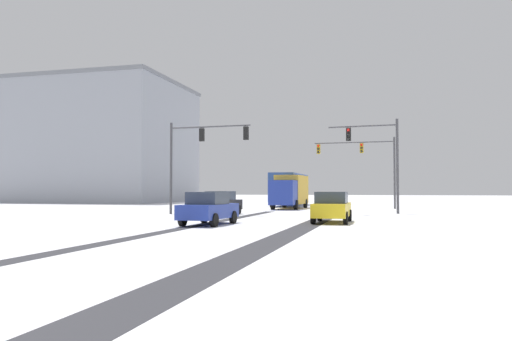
{
  "coord_description": "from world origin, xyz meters",
  "views": [
    {
      "loc": [
        7.03,
        -3.95,
        1.75
      ],
      "look_at": [
        0.0,
        22.93,
        2.8
      ],
      "focal_mm": 34.97,
      "sensor_mm": 36.0,
      "label": 1
    }
  ],
  "objects_px": {
    "traffic_signal_near_right": "(378,151)",
    "car_yellow_cab_second": "(332,207)",
    "box_truck_delivery": "(290,191)",
    "traffic_signal_far_right": "(365,157)",
    "bus_oncoming": "(290,187)",
    "car_black_lead": "(221,203)",
    "car_blue_third": "(209,208)",
    "office_building_far_left_block": "(99,143)",
    "traffic_signal_near_left": "(198,148)"
  },
  "relations": [
    {
      "from": "traffic_signal_near_left",
      "to": "bus_oncoming",
      "type": "distance_m",
      "value": 20.1
    },
    {
      "from": "car_blue_third",
      "to": "bus_oncoming",
      "type": "bearing_deg",
      "value": 92.9
    },
    {
      "from": "car_yellow_cab_second",
      "to": "box_truck_delivery",
      "type": "height_order",
      "value": "box_truck_delivery"
    },
    {
      "from": "car_black_lead",
      "to": "car_yellow_cab_second",
      "type": "xyz_separation_m",
      "value": [
        8.15,
        -5.97,
        0.0
      ]
    },
    {
      "from": "traffic_signal_near_right",
      "to": "bus_oncoming",
      "type": "relative_size",
      "value": 0.59
    },
    {
      "from": "traffic_signal_near_left",
      "to": "box_truck_delivery",
      "type": "distance_m",
      "value": 12.93
    },
    {
      "from": "car_black_lead",
      "to": "office_building_far_left_block",
      "type": "bearing_deg",
      "value": 133.44
    },
    {
      "from": "traffic_signal_near_right",
      "to": "car_blue_third",
      "type": "relative_size",
      "value": 1.55
    },
    {
      "from": "car_yellow_cab_second",
      "to": "office_building_far_left_block",
      "type": "height_order",
      "value": "office_building_far_left_block"
    },
    {
      "from": "car_yellow_cab_second",
      "to": "bus_oncoming",
      "type": "relative_size",
      "value": 0.37
    },
    {
      "from": "car_black_lead",
      "to": "office_building_far_left_block",
      "type": "height_order",
      "value": "office_building_far_left_block"
    },
    {
      "from": "car_blue_third",
      "to": "box_truck_delivery",
      "type": "height_order",
      "value": "box_truck_delivery"
    },
    {
      "from": "traffic_signal_near_left",
      "to": "bus_oncoming",
      "type": "bearing_deg",
      "value": 82.01
    },
    {
      "from": "traffic_signal_far_right",
      "to": "box_truck_delivery",
      "type": "distance_m",
      "value": 7.67
    },
    {
      "from": "car_black_lead",
      "to": "car_blue_third",
      "type": "distance_m",
      "value": 9.46
    },
    {
      "from": "car_yellow_cab_second",
      "to": "box_truck_delivery",
      "type": "distance_m",
      "value": 18.94
    },
    {
      "from": "traffic_signal_far_right",
      "to": "office_building_far_left_block",
      "type": "xyz_separation_m",
      "value": [
        -37.39,
        15.44,
        3.56
      ]
    },
    {
      "from": "traffic_signal_near_left",
      "to": "box_truck_delivery",
      "type": "height_order",
      "value": "traffic_signal_near_left"
    },
    {
      "from": "office_building_far_left_block",
      "to": "car_blue_third",
      "type": "bearing_deg",
      "value": -51.77
    },
    {
      "from": "car_black_lead",
      "to": "bus_oncoming",
      "type": "relative_size",
      "value": 0.38
    },
    {
      "from": "traffic_signal_near_left",
      "to": "car_yellow_cab_second",
      "type": "xyz_separation_m",
      "value": [
        9.96,
        -6.23,
        -3.83
      ]
    },
    {
      "from": "traffic_signal_far_right",
      "to": "car_blue_third",
      "type": "relative_size",
      "value": 1.76
    },
    {
      "from": "traffic_signal_near_left",
      "to": "office_building_far_left_block",
      "type": "bearing_deg",
      "value": 131.8
    },
    {
      "from": "car_black_lead",
      "to": "car_yellow_cab_second",
      "type": "bearing_deg",
      "value": -36.22
    },
    {
      "from": "car_black_lead",
      "to": "office_building_far_left_block",
      "type": "distance_m",
      "value": 41.83
    },
    {
      "from": "traffic_signal_far_right",
      "to": "box_truck_delivery",
      "type": "relative_size",
      "value": 0.99
    },
    {
      "from": "traffic_signal_near_right",
      "to": "car_black_lead",
      "type": "relative_size",
      "value": 1.56
    },
    {
      "from": "car_black_lead",
      "to": "car_blue_third",
      "type": "bearing_deg",
      "value": -75.04
    },
    {
      "from": "car_yellow_cab_second",
      "to": "traffic_signal_far_right",
      "type": "bearing_deg",
      "value": 87.37
    },
    {
      "from": "traffic_signal_near_right",
      "to": "traffic_signal_near_left",
      "type": "height_order",
      "value": "same"
    },
    {
      "from": "car_blue_third",
      "to": "box_truck_delivery",
      "type": "bearing_deg",
      "value": 89.9
    },
    {
      "from": "car_yellow_cab_second",
      "to": "traffic_signal_near_right",
      "type": "bearing_deg",
      "value": 74.77
    },
    {
      "from": "car_blue_third",
      "to": "car_yellow_cab_second",
      "type": "bearing_deg",
      "value": 28.97
    },
    {
      "from": "traffic_signal_far_right",
      "to": "bus_oncoming",
      "type": "distance_m",
      "value": 10.2
    },
    {
      "from": "car_yellow_cab_second",
      "to": "bus_oncoming",
      "type": "height_order",
      "value": "bus_oncoming"
    },
    {
      "from": "traffic_signal_near_right",
      "to": "car_yellow_cab_second",
      "type": "height_order",
      "value": "traffic_signal_near_right"
    },
    {
      "from": "traffic_signal_near_left",
      "to": "car_yellow_cab_second",
      "type": "bearing_deg",
      "value": -32.03
    },
    {
      "from": "traffic_signal_far_right",
      "to": "bus_oncoming",
      "type": "relative_size",
      "value": 0.67
    },
    {
      "from": "traffic_signal_near_right",
      "to": "car_blue_third",
      "type": "distance_m",
      "value": 14.5
    },
    {
      "from": "traffic_signal_near_left",
      "to": "car_blue_third",
      "type": "height_order",
      "value": "traffic_signal_near_left"
    },
    {
      "from": "traffic_signal_near_right",
      "to": "box_truck_delivery",
      "type": "height_order",
      "value": "traffic_signal_near_right"
    },
    {
      "from": "car_yellow_cab_second",
      "to": "bus_oncoming",
      "type": "distance_m",
      "value": 26.96
    },
    {
      "from": "traffic_signal_near_left",
      "to": "car_black_lead",
      "type": "height_order",
      "value": "traffic_signal_near_left"
    },
    {
      "from": "traffic_signal_far_right",
      "to": "car_black_lead",
      "type": "bearing_deg",
      "value": -122.18
    },
    {
      "from": "car_yellow_cab_second",
      "to": "office_building_far_left_block",
      "type": "bearing_deg",
      "value": 135.47
    },
    {
      "from": "box_truck_delivery",
      "to": "traffic_signal_far_right",
      "type": "bearing_deg",
      "value": 19.72
    },
    {
      "from": "traffic_signal_near_right",
      "to": "traffic_signal_near_left",
      "type": "relative_size",
      "value": 1.0
    },
    {
      "from": "traffic_signal_far_right",
      "to": "box_truck_delivery",
      "type": "height_order",
      "value": "traffic_signal_far_right"
    },
    {
      "from": "car_blue_third",
      "to": "office_building_far_left_block",
      "type": "distance_m",
      "value": 50.23
    },
    {
      "from": "traffic_signal_near_right",
      "to": "office_building_far_left_block",
      "type": "relative_size",
      "value": 0.28
    }
  ]
}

